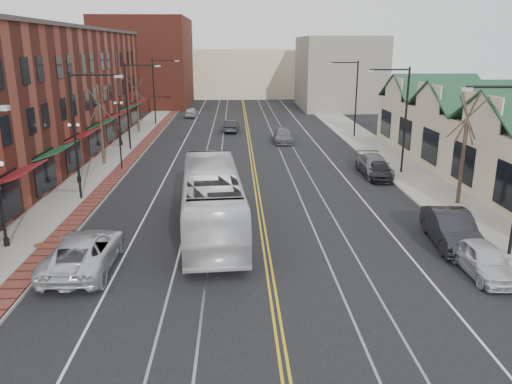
{
  "coord_description": "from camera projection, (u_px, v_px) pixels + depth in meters",
  "views": [
    {
      "loc": [
        -1.44,
        -15.38,
        9.65
      ],
      "look_at": [
        -0.36,
        10.61,
        2.0
      ],
      "focal_mm": 35.0,
      "sensor_mm": 36.0,
      "label": 1
    }
  ],
  "objects": [
    {
      "name": "streetlight_l_1",
      "position": [
        81.0,
        123.0,
        31.0
      ],
      "size": [
        3.33,
        0.25,
        8.0
      ],
      "color": "black",
      "rests_on": "sidewalk_left"
    },
    {
      "name": "distant_car_right",
      "position": [
        283.0,
        136.0,
        51.56
      ],
      "size": [
        2.13,
        4.79,
        1.36
      ],
      "primitive_type": "imported",
      "rotation": [
        0.0,
        0.0,
        -0.05
      ],
      "color": "slate",
      "rests_on": "ground"
    },
    {
      "name": "distant_car_left",
      "position": [
        232.0,
        126.0,
        57.75
      ],
      "size": [
        1.89,
        4.36,
        1.4
      ],
      "primitive_type": "imported",
      "rotation": [
        0.0,
        0.0,
        3.04
      ],
      "color": "black",
      "rests_on": "ground"
    },
    {
      "name": "traffic_signal",
      "position": [
        120.0,
        142.0,
        39.45
      ],
      "size": [
        0.18,
        0.15,
        3.8
      ],
      "color": "black",
      "rests_on": "sidewalk_left"
    },
    {
      "name": "backdrop_mid",
      "position": [
        242.0,
        73.0,
        97.73
      ],
      "size": [
        22.0,
        14.0,
        9.0
      ],
      "primitive_type": "cube",
      "color": "beige",
      "rests_on": "ground"
    },
    {
      "name": "tree_left_far",
      "position": [
        137.0,
        104.0,
        56.36
      ],
      "size": [
        1.66,
        1.28,
        6.02
      ],
      "color": "#382B21",
      "rests_on": "sidewalk_left"
    },
    {
      "name": "manhole_far",
      "position": [
        40.0,
        245.0,
        24.7
      ],
      "size": [
        0.6,
        0.6,
        0.02
      ],
      "primitive_type": "cylinder",
      "color": "#592D19",
      "rests_on": "sidewalk_left"
    },
    {
      "name": "transit_bus",
      "position": [
        212.0,
        200.0,
        26.6
      ],
      "size": [
        3.86,
        12.71,
        3.49
      ],
      "primitive_type": "imported",
      "rotation": [
        0.0,
        0.0,
        3.22
      ],
      "color": "silver",
      "rests_on": "ground"
    },
    {
      "name": "tree_right_mid",
      "position": [
        464.0,
        146.0,
        30.39
      ],
      "size": [
        1.9,
        1.46,
        6.93
      ],
      "color": "#382B21",
      "rests_on": "sidewalk_right"
    },
    {
      "name": "parked_suv",
      "position": [
        84.0,
        252.0,
        22.23
      ],
      "size": [
        2.79,
        5.96,
        1.65
      ],
      "primitive_type": "imported",
      "rotation": [
        0.0,
        0.0,
        3.15
      ],
      "color": "silver",
      "rests_on": "ground"
    },
    {
      "name": "streetlight_l_2",
      "position": [
        132.0,
        97.0,
        46.34
      ],
      "size": [
        3.33,
        0.25,
        8.0
      ],
      "color": "black",
      "rests_on": "sidewalk_left"
    },
    {
      "name": "backdrop_right",
      "position": [
        339.0,
        73.0,
        78.88
      ],
      "size": [
        12.0,
        16.0,
        11.0
      ],
      "primitive_type": "cube",
      "color": "slate",
      "rests_on": "ground"
    },
    {
      "name": "streetlight_r_2",
      "position": [
        352.0,
        91.0,
        52.97
      ],
      "size": [
        3.33,
        0.25,
        8.0
      ],
      "color": "black",
      "rests_on": "sidewalk_right"
    },
    {
      "name": "building_left",
      "position": [
        22.0,
        98.0,
        41.1
      ],
      "size": [
        10.0,
        50.0,
        11.0
      ],
      "primitive_type": "cube",
      "color": "maroon",
      "rests_on": "ground"
    },
    {
      "name": "parked_car_d",
      "position": [
        379.0,
        170.0,
        37.32
      ],
      "size": [
        2.1,
        4.14,
        1.35
      ],
      "primitive_type": "imported",
      "rotation": [
        0.0,
        0.0,
        -0.13
      ],
      "color": "black",
      "rests_on": "ground"
    },
    {
      "name": "tree_left_near",
      "position": [
        101.0,
        123.0,
        40.96
      ],
      "size": [
        1.78,
        1.37,
        6.48
      ],
      "color": "#382B21",
      "rests_on": "sidewalk_left"
    },
    {
      "name": "building_right",
      "position": [
        499.0,
        149.0,
        36.77
      ],
      "size": [
        8.0,
        36.0,
        4.6
      ],
      "primitive_type": "cube",
      "color": "beige",
      "rests_on": "ground"
    },
    {
      "name": "backdrop_left",
      "position": [
        146.0,
        62.0,
        82.01
      ],
      "size": [
        14.0,
        18.0,
        14.0
      ],
      "primitive_type": "cube",
      "color": "maroon",
      "rests_on": "ground"
    },
    {
      "name": "streetlight_l_3",
      "position": [
        157.0,
        84.0,
        61.68
      ],
      "size": [
        3.33,
        0.25,
        8.0
      ],
      "color": "black",
      "rests_on": "sidewalk_left"
    },
    {
      "name": "parked_car_c",
      "position": [
        374.0,
        165.0,
        38.58
      ],
      "size": [
        2.11,
        5.14,
        1.49
      ],
      "primitive_type": "imported",
      "rotation": [
        0.0,
        0.0,
        -0.0
      ],
      "color": "slate",
      "rests_on": "ground"
    },
    {
      "name": "parked_car_b",
      "position": [
        451.0,
        229.0,
        24.92
      ],
      "size": [
        2.32,
        5.36,
        1.71
      ],
      "primitive_type": "imported",
      "rotation": [
        0.0,
        0.0,
        -0.1
      ],
      "color": "black",
      "rests_on": "ground"
    },
    {
      "name": "streetlight_r_1",
      "position": [
        400.0,
        109.0,
        37.64
      ],
      "size": [
        3.33,
        0.25,
        8.0
      ],
      "color": "black",
      "rests_on": "sidewalk_right"
    },
    {
      "name": "sidewalk_right",
      "position": [
        416.0,
        179.0,
        37.15
      ],
      "size": [
        4.0,
        120.0,
        0.15
      ],
      "primitive_type": "cube",
      "color": "gray",
      "rests_on": "ground"
    },
    {
      "name": "lamppost_l_1",
      "position": [
        1.0,
        206.0,
        24.06
      ],
      "size": [
        0.84,
        0.28,
        4.27
      ],
      "color": "black",
      "rests_on": "sidewalk_left"
    },
    {
      "name": "lamppost_l_2",
      "position": [
        77.0,
        154.0,
        35.57
      ],
      "size": [
        0.84,
        0.28,
        4.27
      ],
      "color": "black",
      "rests_on": "sidewalk_left"
    },
    {
      "name": "sidewalk_left",
      "position": [
        91.0,
        183.0,
        36.2
      ],
      "size": [
        4.0,
        120.0,
        0.15
      ],
      "primitive_type": "cube",
      "color": "gray",
      "rests_on": "ground"
    },
    {
      "name": "parked_car_a",
      "position": [
        484.0,
        259.0,
        21.68
      ],
      "size": [
        1.73,
        4.22,
        1.44
      ],
      "primitive_type": "imported",
      "rotation": [
        0.0,
        0.0,
        0.01
      ],
      "color": "silver",
      "rests_on": "ground"
    },
    {
      "name": "lamppost_l_3",
      "position": [
        120.0,
        124.0,
        48.98
      ],
      "size": [
        0.84,
        0.28,
        4.27
      ],
      "color": "black",
      "rests_on": "sidewalk_left"
    },
    {
      "name": "distant_car_far",
      "position": [
        191.0,
        112.0,
        69.75
      ],
      "size": [
        1.84,
        4.16,
        1.39
      ],
      "primitive_type": "imported",
      "rotation": [
        0.0,
        0.0,
        3.09
      ],
      "color": "#9FA1A6",
      "rests_on": "ground"
    },
    {
      "name": "ground",
      "position": [
        279.0,
        331.0,
        17.53
      ],
      "size": [
        160.0,
        160.0,
        0.0
      ],
      "primitive_type": "plane",
      "color": "black",
      "rests_on": "ground"
    }
  ]
}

